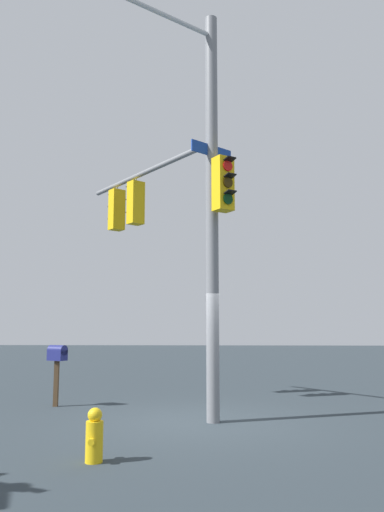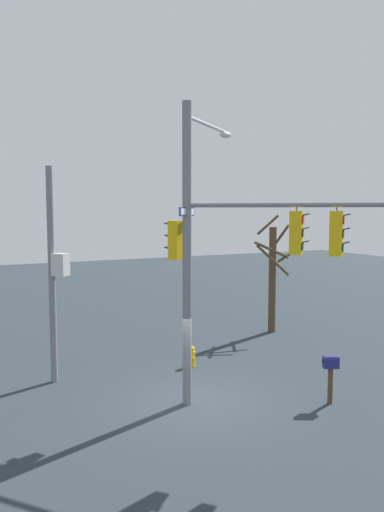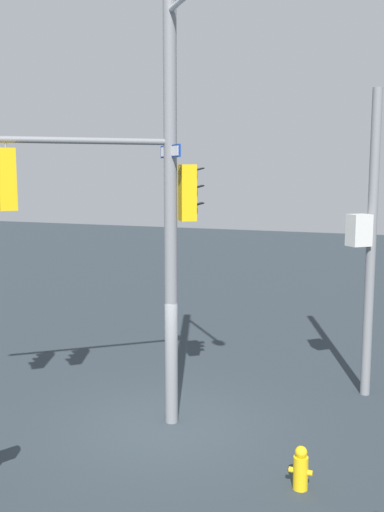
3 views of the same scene
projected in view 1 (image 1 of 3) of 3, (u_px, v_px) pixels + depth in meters
The scene contains 4 objects.
ground_plane at pixel (200, 422), 9.79m from camera, with size 80.00×80.00×0.00m, color #2A3339.
main_signal_pole_assembly at pixel (179, 190), 11.09m from camera, with size 6.30×3.83×8.48m.
fire_hydrant at pixel (94, 436), 6.95m from camera, with size 0.38×0.24×0.73m.
mailbox at pixel (57, 358), 11.88m from camera, with size 0.41×0.50×1.41m.
Camera 1 is at (10.14, 0.23, 1.85)m, focal length 35.42 mm.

